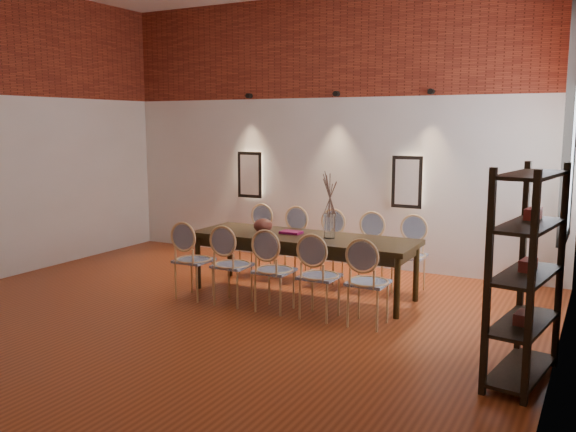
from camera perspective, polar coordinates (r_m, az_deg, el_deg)
The scene contains 28 objects.
floor at distance 6.61m, azimuth -9.45°, elevation -10.31°, with size 7.00×7.00×0.02m, color #973E1A.
wall_back at distance 9.32m, azimuth 3.69°, elevation 7.90°, with size 7.00×0.10×4.00m, color silver.
wall_right at distance 4.95m, azimuth 24.87°, elevation 6.41°, with size 0.10×7.00×4.00m, color silver.
brick_band_back at distance 9.32m, azimuth 3.59°, elevation 15.61°, with size 7.00×0.02×1.50m, color maroon.
niche_left at distance 9.87m, azimuth -3.50°, elevation 3.88°, with size 0.36×0.06×0.66m, color #FFEAC6.
niche_right at distance 8.80m, azimuth 11.13°, elevation 3.15°, with size 0.36×0.06×0.66m, color #FFEAC6.
spot_fixture_left at distance 9.82m, azimuth -3.66°, elevation 11.15°, with size 0.08×0.08×0.10m, color black.
spot_fixture_mid at distance 9.12m, azimuth 4.55°, elevation 11.33°, with size 0.08×0.08×0.10m, color black.
spot_fixture_right at distance 8.66m, azimuth 13.25°, elevation 11.27°, with size 0.08×0.08×0.10m, color black.
window_glass at distance 6.95m, azimuth 25.16°, elevation 8.07°, with size 0.02×0.78×2.38m, color silver.
window_frame at distance 6.95m, azimuth 24.99°, elevation 8.08°, with size 0.08×0.90×2.50m, color black.
window_mullion at distance 6.95m, azimuth 24.99°, elevation 8.08°, with size 0.06×0.06×2.40m, color black.
dining_table at distance 7.60m, azimuth 1.42°, elevation -4.63°, with size 2.82×0.91×0.75m, color black.
chair_near_a at distance 7.55m, azimuth -8.80°, elevation -4.09°, with size 0.44×0.44×0.94m, color #E8BE7F, non-canonical shape.
chair_near_b at distance 7.23m, azimuth -5.19°, elevation -4.59°, with size 0.44×0.44×0.94m, color #E8BE7F, non-canonical shape.
chair_near_c at distance 6.95m, azimuth -1.27°, elevation -5.10°, with size 0.44×0.44×0.94m, color #E8BE7F, non-canonical shape.
chair_near_d at distance 6.70m, azimuth 2.97°, elevation -5.63°, with size 0.44×0.44×0.94m, color #E8BE7F, non-canonical shape.
chair_near_e at distance 6.50m, azimuth 7.51°, elevation -6.16°, with size 0.44×0.44×0.94m, color #E8BE7F, non-canonical shape.
chair_far_a at distance 8.74m, azimuth -3.09°, elevation -2.24°, with size 0.44×0.44×0.94m, color #E8BE7F, non-canonical shape.
chair_far_b at distance 8.47m, azimuth 0.20°, elevation -2.58°, with size 0.44×0.44×0.94m, color #E8BE7F, non-canonical shape.
chair_far_c at distance 8.23m, azimuth 3.68°, elevation -2.93°, with size 0.44×0.44×0.94m, color #E8BE7F, non-canonical shape.
chair_far_d at distance 8.02m, azimuth 7.37°, elevation -3.29°, with size 0.44×0.44×0.94m, color #E8BE7F, non-canonical shape.
chair_far_e at distance 7.85m, azimuth 11.23°, elevation -3.66°, with size 0.44×0.44×0.94m, color #E8BE7F, non-canonical shape.
vase at distance 7.35m, azimuth 3.89°, elevation -0.93°, with size 0.14×0.14×0.30m, color silver.
dried_branches at distance 7.29m, azimuth 3.93°, elevation 2.56°, with size 0.50×0.50×0.70m, color #51382C, non-canonical shape.
bowl at distance 7.72m, azimuth -2.35°, elevation -0.91°, with size 0.24×0.24×0.18m, color maroon.
book at distance 7.67m, azimuth 0.30°, elevation -1.53°, with size 0.26×0.18×0.03m, color maroon.
shelving_rack at distance 5.36m, azimuth 21.39°, elevation -5.16°, with size 0.38×1.00×1.80m, color black, non-canonical shape.
Camera 1 is at (3.83, -4.94, 2.13)m, focal length 38.00 mm.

